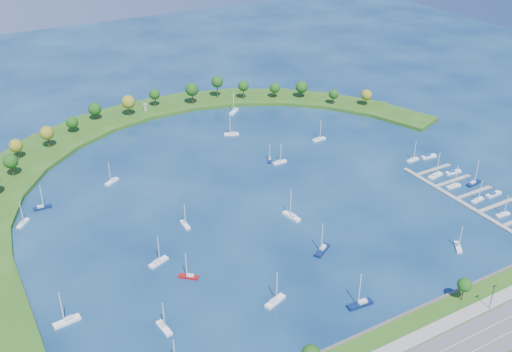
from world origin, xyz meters
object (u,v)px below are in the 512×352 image
moored_boat_18 (42,207)px  docked_boat_5 (493,194)px  moored_boat_5 (185,224)px  docked_boat_7 (474,183)px  moored_boat_14 (234,111)px  moored_boat_16 (270,159)px  moored_boat_2 (275,301)px  moored_boat_12 (112,181)px  moored_boat_6 (458,246)px  docked_boat_11 (429,156)px  moored_boat_0 (164,327)px  dock_system (478,201)px  moored_boat_10 (360,303)px  moored_boat_8 (23,223)px  docked_boat_4 (478,199)px  docked_boat_6 (453,185)px  harbor_tower (145,107)px  moored_boat_9 (67,320)px  moored_boat_4 (158,261)px  moored_boat_17 (319,139)px  docked_boat_9 (453,172)px  moored_boat_15 (280,162)px  docked_boat_2 (503,214)px  docked_boat_10 (413,159)px  moored_boat_11 (189,276)px  moored_boat_13 (232,133)px  moored_boat_3 (292,216)px  moored_boat_7 (322,250)px  docked_boat_8 (435,175)px

moored_boat_18 → docked_boat_5: bearing=-24.4°
moored_boat_5 → docked_boat_7: (136.04, -36.34, 0.05)m
moored_boat_14 → moored_boat_16: (-14.58, -67.17, -0.12)m
moored_boat_2 → moored_boat_12: size_ratio=1.14×
moored_boat_6 → moored_boat_16: (-26.72, 104.37, -0.02)m
docked_boat_11 → moored_boat_0: bearing=-157.5°
dock_system → moored_boat_10: bearing=-162.5°
moored_boat_8 → docked_boat_4: bearing=-73.4°
docked_boat_6 → moored_boat_12: bearing=152.7°
harbor_tower → moored_boat_9: size_ratio=0.33×
moored_boat_5 → moored_boat_2: bearing=9.3°
moored_boat_4 → docked_boat_4: moored_boat_4 is taller
moored_boat_9 → moored_boat_17: (159.14, 77.06, -0.06)m
dock_system → moored_boat_12: size_ratio=7.06×
moored_boat_18 → docked_boat_9: size_ratio=1.34×
moored_boat_15 → docked_boat_2: size_ratio=1.07×
moored_boat_6 → docked_boat_5: size_ratio=1.27×
moored_boat_4 → moored_boat_15: 98.85m
moored_boat_2 → docked_boat_9: 133.81m
moored_boat_17 → moored_boat_14: bearing=109.2°
moored_boat_0 → moored_boat_4: moored_boat_4 is taller
moored_boat_2 → moored_boat_16: 110.47m
moored_boat_12 → docked_boat_10: moored_boat_12 is taller
docked_boat_6 → docked_boat_11: bearing=71.1°
moored_boat_11 → moored_boat_13: (73.94, 105.91, 0.03)m
moored_boat_3 → moored_boat_8: moored_boat_3 is taller
moored_boat_10 → moored_boat_15: size_ratio=1.29×
moored_boat_13 → moored_boat_18: moored_boat_13 is taller
moored_boat_7 → moored_boat_11: moored_boat_7 is taller
moored_boat_15 → docked_boat_11: moored_boat_15 is taller
harbor_tower → moored_boat_6: (60.59, -196.43, -3.44)m
moored_boat_2 → moored_boat_8: moored_boat_2 is taller
docked_boat_6 → moored_boat_9: bearing=-175.5°
dock_system → moored_boat_14: bearing=107.6°
docked_boat_4 → docked_boat_5: size_ratio=1.23×
docked_boat_10 → moored_boat_8: bearing=164.2°
moored_boat_4 → docked_boat_7: size_ratio=1.00×
moored_boat_17 → docked_boat_8: bearing=-69.5°
docked_boat_7 → docked_boat_9: size_ratio=1.43×
moored_boat_7 → moored_boat_15: size_ratio=1.26×
moored_boat_18 → docked_boat_6: 192.56m
moored_boat_15 → moored_boat_16: bearing=123.2°
moored_boat_10 → moored_boat_17: moored_boat_10 is taller
moored_boat_11 → docked_boat_7: docked_boat_7 is taller
moored_boat_7 → docked_boat_7: 96.08m
dock_system → moored_boat_8: moored_boat_8 is taller
moored_boat_0 → moored_boat_12: size_ratio=1.02×
docked_boat_6 → docked_boat_8: bearing=94.2°
moored_boat_9 → docked_boat_8: size_ratio=1.04×
moored_boat_12 → moored_boat_18: moored_boat_18 is taller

